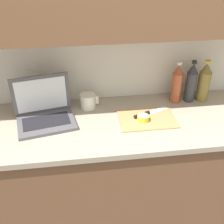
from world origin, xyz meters
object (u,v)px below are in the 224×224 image
at_px(bottle_oil_tall, 191,83).
at_px(knife, 145,114).
at_px(lemon_half_cut, 143,118).
at_px(laptop, 44,111).
at_px(bottle_water_clear, 177,84).
at_px(cutting_board, 147,118).
at_px(bottle_green_soda, 204,82).
at_px(measuring_cup, 88,101).

bearing_deg(bottle_oil_tall, knife, -155.36).
bearing_deg(lemon_half_cut, laptop, 170.53).
bearing_deg(bottle_water_clear, laptop, -172.29).
height_order(cutting_board, bottle_oil_tall, bottle_oil_tall).
bearing_deg(bottle_water_clear, bottle_green_soda, -0.00).
distance_m(lemon_half_cut, bottle_oil_tall, 0.44).
height_order(knife, lemon_half_cut, lemon_half_cut).
xyz_separation_m(bottle_water_clear, measuring_cup, (-0.59, -0.00, -0.08)).
relative_size(knife, bottle_oil_tall, 0.85).
xyz_separation_m(cutting_board, bottle_oil_tall, (0.33, 0.19, 0.13)).
bearing_deg(bottle_oil_tall, bottle_green_soda, 0.00).
bearing_deg(measuring_cup, bottle_green_soda, 0.37).
xyz_separation_m(lemon_half_cut, bottle_oil_tall, (0.37, 0.21, 0.11)).
relative_size(knife, bottle_water_clear, 0.85).
relative_size(laptop, measuring_cup, 3.18).
distance_m(cutting_board, measuring_cup, 0.40).
relative_size(knife, measuring_cup, 2.03).
bearing_deg(lemon_half_cut, knife, 63.64).
relative_size(laptop, knife, 1.57).
bearing_deg(laptop, bottle_green_soda, -4.66).
height_order(lemon_half_cut, bottle_water_clear, bottle_water_clear).
height_order(laptop, measuring_cup, laptop).
bearing_deg(bottle_oil_tall, cutting_board, -150.56).
relative_size(knife, bottle_green_soda, 0.85).
distance_m(bottle_green_soda, measuring_cup, 0.78).
bearing_deg(bottle_oil_tall, bottle_water_clear, 180.00).
distance_m(laptop, cutting_board, 0.62).
xyz_separation_m(knife, bottle_oil_tall, (0.34, 0.15, 0.11)).
xyz_separation_m(cutting_board, lemon_half_cut, (-0.03, -0.02, 0.02)).
xyz_separation_m(bottle_oil_tall, bottle_water_clear, (-0.10, 0.00, -0.00)).
xyz_separation_m(knife, lemon_half_cut, (-0.03, -0.06, 0.01)).
relative_size(bottle_green_soda, bottle_water_clear, 0.99).
height_order(bottle_oil_tall, measuring_cup, bottle_oil_tall).
bearing_deg(bottle_water_clear, measuring_cup, -179.52).
relative_size(bottle_water_clear, measuring_cup, 2.39).
distance_m(laptop, knife, 0.62).
xyz_separation_m(cutting_board, knife, (-0.00, 0.03, 0.01)).
bearing_deg(cutting_board, laptop, 173.23).
bearing_deg(laptop, knife, -14.57).
distance_m(laptop, bottle_green_soda, 1.05).
relative_size(cutting_board, lemon_half_cut, 4.92).
relative_size(cutting_board, measuring_cup, 2.89).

